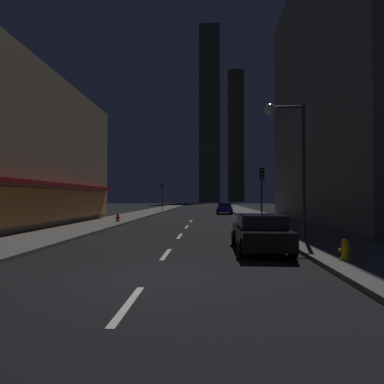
{
  "coord_description": "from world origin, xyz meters",
  "views": [
    {
      "loc": [
        1.58,
        -7.8,
        2.1
      ],
      "look_at": [
        0.0,
        20.35,
        2.65
      ],
      "focal_mm": 27.85,
      "sensor_mm": 36.0,
      "label": 1
    }
  ],
  "objects_px": {
    "car_parked_far": "(224,208)",
    "traffic_light_far_left": "(162,191)",
    "car_parked_near": "(260,232)",
    "fire_hydrant_yellow_near": "(345,250)",
    "street_lamp_right": "(286,137)",
    "fire_hydrant_far_left": "(118,218)",
    "traffic_light_near_right": "(262,183)"
  },
  "relations": [
    {
      "from": "car_parked_far",
      "to": "traffic_light_far_left",
      "type": "bearing_deg",
      "value": 146.43
    },
    {
      "from": "car_parked_far",
      "to": "fire_hydrant_yellow_near",
      "type": "height_order",
      "value": "car_parked_far"
    },
    {
      "from": "car_parked_far",
      "to": "traffic_light_far_left",
      "type": "height_order",
      "value": "traffic_light_far_left"
    },
    {
      "from": "car_parked_near",
      "to": "fire_hydrant_yellow_near",
      "type": "bearing_deg",
      "value": -43.29
    },
    {
      "from": "fire_hydrant_yellow_near",
      "to": "street_lamp_right",
      "type": "relative_size",
      "value": 0.1
    },
    {
      "from": "car_parked_far",
      "to": "traffic_light_far_left",
      "type": "relative_size",
      "value": 1.01
    },
    {
      "from": "fire_hydrant_far_left",
      "to": "traffic_light_near_right",
      "type": "xyz_separation_m",
      "value": [
        11.4,
        -1.97,
        2.74
      ]
    },
    {
      "from": "car_parked_far",
      "to": "street_lamp_right",
      "type": "xyz_separation_m",
      "value": [
        1.78,
        -24.07,
        4.33
      ]
    },
    {
      "from": "car_parked_near",
      "to": "street_lamp_right",
      "type": "relative_size",
      "value": 0.64
    },
    {
      "from": "traffic_light_far_left",
      "to": "fire_hydrant_yellow_near",
      "type": "bearing_deg",
      "value": -72.03
    },
    {
      "from": "fire_hydrant_far_left",
      "to": "traffic_light_near_right",
      "type": "bearing_deg",
      "value": -9.78
    },
    {
      "from": "traffic_light_far_left",
      "to": "street_lamp_right",
      "type": "relative_size",
      "value": 0.64
    },
    {
      "from": "car_parked_near",
      "to": "car_parked_far",
      "type": "distance_m",
      "value": 26.94
    },
    {
      "from": "street_lamp_right",
      "to": "car_parked_far",
      "type": "bearing_deg",
      "value": 94.23
    },
    {
      "from": "traffic_light_far_left",
      "to": "street_lamp_right",
      "type": "height_order",
      "value": "street_lamp_right"
    },
    {
      "from": "car_parked_near",
      "to": "street_lamp_right",
      "type": "distance_m",
      "value": 5.49
    },
    {
      "from": "fire_hydrant_yellow_near",
      "to": "street_lamp_right",
      "type": "bearing_deg",
      "value": 95.9
    },
    {
      "from": "car_parked_far",
      "to": "fire_hydrant_far_left",
      "type": "bearing_deg",
      "value": -122.94
    },
    {
      "from": "car_parked_near",
      "to": "fire_hydrant_yellow_near",
      "type": "xyz_separation_m",
      "value": [
        2.3,
        -2.17,
        -0.29
      ]
    },
    {
      "from": "traffic_light_near_right",
      "to": "traffic_light_far_left",
      "type": "relative_size",
      "value": 1.0
    },
    {
      "from": "car_parked_far",
      "to": "fire_hydrant_yellow_near",
      "type": "bearing_deg",
      "value": -85.48
    },
    {
      "from": "fire_hydrant_far_left",
      "to": "traffic_light_far_left",
      "type": "bearing_deg",
      "value": 88.89
    },
    {
      "from": "car_parked_near",
      "to": "fire_hydrant_far_left",
      "type": "relative_size",
      "value": 6.48
    },
    {
      "from": "car_parked_near",
      "to": "traffic_light_far_left",
      "type": "distance_m",
      "value": 34.3
    },
    {
      "from": "traffic_light_near_right",
      "to": "traffic_light_far_left",
      "type": "bearing_deg",
      "value": 115.89
    },
    {
      "from": "car_parked_near",
      "to": "traffic_light_near_right",
      "type": "xyz_separation_m",
      "value": [
        1.9,
        10.31,
        2.45
      ]
    },
    {
      "from": "car_parked_far",
      "to": "fire_hydrant_yellow_near",
      "type": "xyz_separation_m",
      "value": [
        2.3,
        -29.11,
        -0.29
      ]
    },
    {
      "from": "fire_hydrant_yellow_near",
      "to": "street_lamp_right",
      "type": "height_order",
      "value": "street_lamp_right"
    },
    {
      "from": "street_lamp_right",
      "to": "fire_hydrant_yellow_near",
      "type": "bearing_deg",
      "value": -84.1
    },
    {
      "from": "car_parked_near",
      "to": "fire_hydrant_yellow_near",
      "type": "relative_size",
      "value": 6.48
    },
    {
      "from": "car_parked_far",
      "to": "fire_hydrant_far_left",
      "type": "xyz_separation_m",
      "value": [
        -9.5,
        -14.66,
        -0.29
      ]
    },
    {
      "from": "car_parked_far",
      "to": "street_lamp_right",
      "type": "height_order",
      "value": "street_lamp_right"
    }
  ]
}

